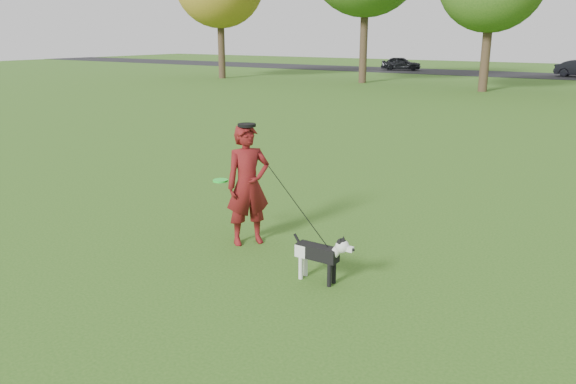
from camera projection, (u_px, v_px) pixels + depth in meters
The scene contains 5 objects.
ground at pixel (289, 254), 8.13m from camera, with size 120.00×120.00×0.00m, color #285116.
man at pixel (248, 185), 8.32m from camera, with size 0.66×0.43×1.82m, color #5C0D14.
dog at pixel (322, 252), 7.09m from camera, with size 0.89×0.18×0.67m.
car_left at pixel (401, 63), 47.90m from camera, with size 1.34×3.34×1.14m, color black.
man_held_items at pixel (297, 206), 7.49m from camera, with size 2.30×0.75×1.38m.
Camera 1 is at (4.14, -6.34, 3.08)m, focal length 35.00 mm.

